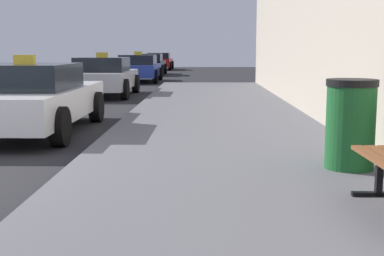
{
  "coord_description": "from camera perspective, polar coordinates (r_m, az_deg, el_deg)",
  "views": [
    {
      "loc": [
        3.63,
        -6.13,
        1.52
      ],
      "look_at": [
        3.49,
        0.6,
        0.51
      ],
      "focal_mm": 49.04,
      "sensor_mm": 36.0,
      "label": 1
    }
  ],
  "objects": [
    {
      "name": "sidewalk",
      "position": [
        6.31,
        4.55,
        -4.76
      ],
      "size": [
        4.0,
        32.0,
        0.15
      ],
      "primitive_type": "cube",
      "color": "#5B5B60",
      "rests_on": "ground_plane"
    },
    {
      "name": "trash_bin",
      "position": [
        6.32,
        16.85,
        0.43
      ],
      "size": [
        0.59,
        0.59,
        1.04
      ],
      "color": "#195926",
      "rests_on": "sidewalk"
    },
    {
      "name": "car_white",
      "position": [
        10.06,
        -17.25,
        3.16
      ],
      "size": [
        2.07,
        4.47,
        1.43
      ],
      "color": "white",
      "rests_on": "ground_plane"
    },
    {
      "name": "car_silver",
      "position": [
        17.5,
        -9.6,
        5.55
      ],
      "size": [
        1.98,
        4.14,
        1.43
      ],
      "color": "#B7B7BF",
      "rests_on": "ground_plane"
    },
    {
      "name": "car_blue",
      "position": [
        25.08,
        -5.82,
        6.5
      ],
      "size": [
        2.03,
        4.23,
        1.43
      ],
      "color": "#233899",
      "rests_on": "ground_plane"
    },
    {
      "name": "car_black",
      "position": [
        32.07,
        -4.67,
        6.94
      ],
      "size": [
        1.92,
        4.29,
        1.27
      ],
      "color": "black",
      "rests_on": "ground_plane"
    },
    {
      "name": "car_red",
      "position": [
        40.15,
        -3.58,
        7.27
      ],
      "size": [
        2.02,
        4.37,
        1.27
      ],
      "color": "red",
      "rests_on": "ground_plane"
    }
  ]
}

